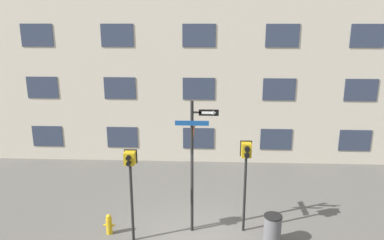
{
  "coord_description": "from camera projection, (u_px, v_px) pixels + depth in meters",
  "views": [
    {
      "loc": [
        0.43,
        -9.6,
        6.29
      ],
      "look_at": [
        -0.03,
        0.58,
        3.51
      ],
      "focal_mm": 35.0,
      "sensor_mm": 36.0,
      "label": 1
    }
  ],
  "objects": [
    {
      "name": "pedestrian_signal_right",
      "position": [
        246.0,
        163.0,
        10.89
      ],
      "size": [
        0.34,
        0.4,
        2.85
      ],
      "color": "black",
      "rests_on": "ground_plane"
    },
    {
      "name": "trash_bin",
      "position": [
        272.0,
        229.0,
        10.74
      ],
      "size": [
        0.53,
        0.53,
        0.87
      ],
      "color": "#59595B",
      "rests_on": "ground_plane"
    },
    {
      "name": "building_facade",
      "position": [
        199.0,
        35.0,
        15.78
      ],
      "size": [
        24.0,
        0.63,
        11.19
      ],
      "color": "beige",
      "rests_on": "ground_plane"
    },
    {
      "name": "fire_hydrant",
      "position": [
        109.0,
        224.0,
        11.23
      ],
      "size": [
        0.34,
        0.18,
        0.64
      ],
      "color": "gold",
      "rests_on": "ground_plane"
    },
    {
      "name": "pedestrian_signal_left",
      "position": [
        130.0,
        172.0,
        10.42
      ],
      "size": [
        0.36,
        0.4,
        2.77
      ],
      "color": "black",
      "rests_on": "ground_plane"
    },
    {
      "name": "street_sign_pole",
      "position": [
        194.0,
        157.0,
        10.84
      ],
      "size": [
        1.23,
        0.95,
        4.07
      ],
      "color": "black",
      "rests_on": "ground_plane"
    }
  ]
}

